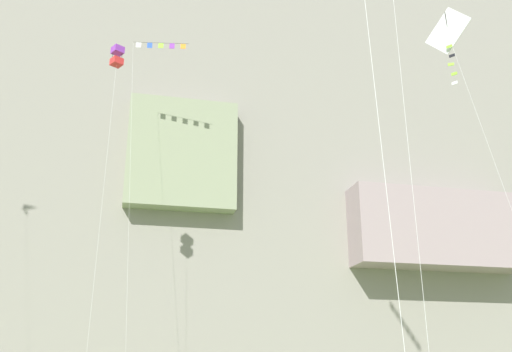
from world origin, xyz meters
name	(u,v)px	position (x,y,z in m)	size (l,w,h in m)	color
cliff_face	(175,98)	(0.01, 57.65, 33.62)	(180.00, 28.05, 67.35)	gray
kite_diamond_high_center	(450,36)	(12.42, 22.64, 21.50)	(3.33, 4.24, 23.21)	white
kite_box_low_left	(117,58)	(-5.60, 33.30, 23.95)	(0.94, 2.48, 24.76)	purple
kite_banner_upper_right	(156,72)	(-2.79, 38.44, 26.05)	(4.34, 4.02, 28.88)	black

